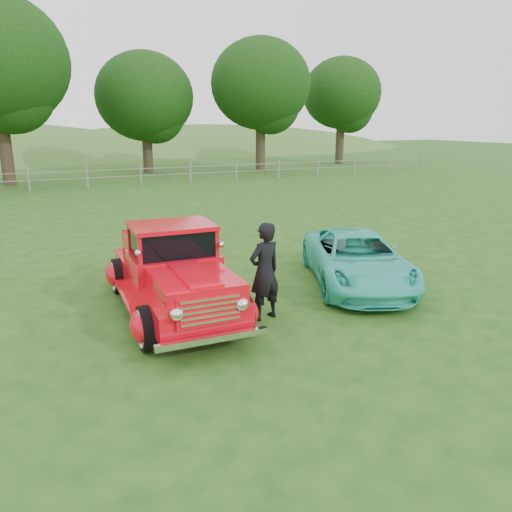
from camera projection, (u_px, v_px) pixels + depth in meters
name	position (u px, v px, depth m)	size (l,w,h in m)	color
ground	(236.00, 339.00, 8.65)	(140.00, 140.00, 0.00)	#1C4612
distant_hills	(20.00, 190.00, 60.46)	(116.00, 60.00, 18.00)	#3A6224
fence_line	(87.00, 177.00, 27.82)	(48.00, 0.12, 1.20)	slate
tree_near_east	(145.00, 97.00, 34.74)	(6.80, 6.80, 8.33)	#2D2316
tree_mid_east	(261.00, 84.00, 35.93)	(7.20, 7.20, 9.44)	#2D2316
tree_far_east	(342.00, 93.00, 42.24)	(6.60, 6.60, 8.86)	#2D2316
red_pickup	(173.00, 273.00, 9.69)	(2.30, 5.02, 1.78)	black
teal_sedan	(357.00, 259.00, 11.37)	(1.99, 4.32, 1.20)	#32CBB0
man	(265.00, 272.00, 9.30)	(0.68, 0.45, 1.87)	black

